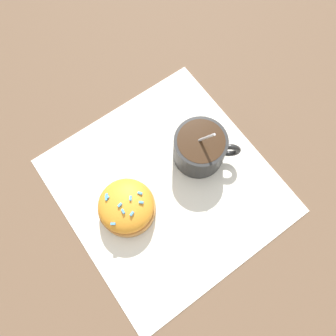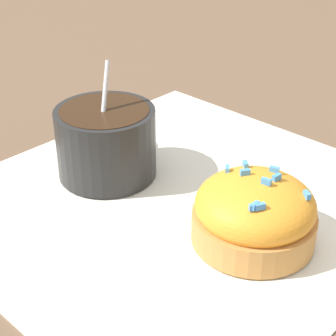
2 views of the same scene
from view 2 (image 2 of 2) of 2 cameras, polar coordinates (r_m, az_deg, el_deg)
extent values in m
plane|color=brown|center=(0.47, 1.18, -3.49)|extent=(3.00, 3.00, 0.00)
cube|color=white|center=(0.47, 1.19, -3.33)|extent=(0.34, 0.36, 0.00)
cylinder|color=black|center=(0.49, -6.30, 2.61)|extent=(0.09, 0.09, 0.06)
cylinder|color=#331E0F|center=(0.48, -6.47, 5.32)|extent=(0.08, 0.08, 0.01)
torus|color=black|center=(0.53, -6.38, 5.10)|extent=(0.04, 0.03, 0.04)
ellipsoid|color=silver|center=(0.52, -5.48, 1.76)|extent=(0.03, 0.03, 0.01)
cylinder|color=silver|center=(0.47, -6.66, 4.88)|extent=(0.03, 0.04, 0.09)
cylinder|color=#C18442|center=(0.42, 8.64, -5.88)|extent=(0.09, 0.09, 0.02)
ellipsoid|color=orange|center=(0.41, 8.84, -3.73)|extent=(0.09, 0.09, 0.04)
cube|color=#4C99EA|center=(0.37, 8.77, -3.95)|extent=(0.01, 0.01, 0.00)
cube|color=#4C99EA|center=(0.42, 7.88, 0.35)|extent=(0.01, 0.01, 0.00)
cube|color=#4C99EA|center=(0.37, 9.33, -3.88)|extent=(0.01, 0.01, 0.00)
cube|color=#4C99EA|center=(0.40, 13.94, -2.67)|extent=(0.01, 0.01, 0.00)
cube|color=#4C99EA|center=(0.37, 8.83, -3.79)|extent=(0.00, 0.01, 0.00)
cube|color=#4C99EA|center=(0.40, 10.97, -0.94)|extent=(0.00, 0.01, 0.00)
cube|color=#4C99EA|center=(0.41, 6.42, 0.10)|extent=(0.01, 0.01, 0.00)
cube|color=#4C99EA|center=(0.41, 10.75, -0.15)|extent=(0.01, 0.01, 0.00)
cube|color=#4C99EA|center=(0.40, 7.70, -0.51)|extent=(0.01, 0.01, 0.00)
cube|color=#4C99EA|center=(0.39, 9.84, -1.43)|extent=(0.01, 0.00, 0.00)
camera|label=1|loc=(0.52, 35.09, 58.35)|focal=35.00mm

